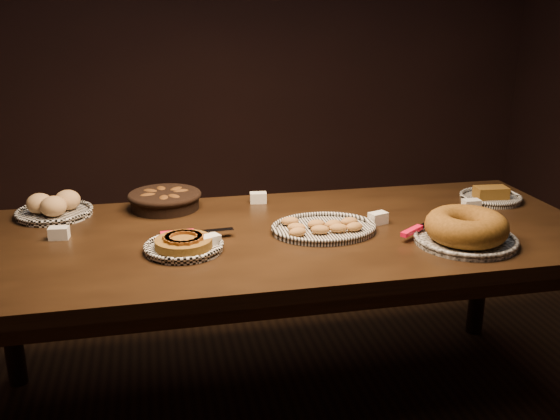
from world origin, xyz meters
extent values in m
plane|color=black|center=(0.00, 0.00, 0.00)|extent=(5.00, 5.00, 0.00)
cube|color=black|center=(0.00, 0.00, 0.72)|extent=(2.40, 1.00, 0.05)
cylinder|color=black|center=(-1.08, 0.38, 0.35)|extent=(0.08, 0.08, 0.70)
cylinder|color=black|center=(1.08, 0.38, 0.35)|extent=(0.08, 0.08, 0.70)
torus|color=white|center=(-0.36, -0.11, 0.77)|extent=(0.28, 0.28, 0.02)
cylinder|color=#492A0E|center=(-0.36, -0.11, 0.78)|extent=(0.26, 0.26, 0.03)
cube|color=#562E0E|center=(-0.31, -0.13, 0.80)|extent=(0.04, 0.07, 0.01)
cube|color=#562E0E|center=(-0.31, -0.11, 0.80)|extent=(0.03, 0.07, 0.01)
cube|color=#562E0E|center=(-0.32, -0.08, 0.80)|extent=(0.05, 0.07, 0.01)
cube|color=#562E0E|center=(-0.34, -0.07, 0.80)|extent=(0.07, 0.05, 0.01)
cube|color=#562E0E|center=(-0.36, -0.06, 0.80)|extent=(0.07, 0.02, 0.01)
cube|color=#562E0E|center=(-0.39, -0.07, 0.80)|extent=(0.07, 0.05, 0.01)
cube|color=#562E0E|center=(-0.41, -0.08, 0.80)|extent=(0.06, 0.07, 0.01)
cube|color=#562E0E|center=(-0.42, -0.11, 0.80)|extent=(0.03, 0.07, 0.01)
cube|color=#562E0E|center=(-0.41, -0.13, 0.80)|extent=(0.04, 0.07, 0.01)
cube|color=#562E0E|center=(-0.40, -0.15, 0.80)|extent=(0.06, 0.06, 0.01)
cube|color=#562E0E|center=(-0.38, -0.17, 0.80)|extent=(0.07, 0.04, 0.01)
cube|color=#562E0E|center=(-0.35, -0.17, 0.80)|extent=(0.07, 0.03, 0.01)
cube|color=#562E0E|center=(-0.33, -0.16, 0.80)|extent=(0.06, 0.06, 0.01)
cube|color=#FF0C3B|center=(-0.38, -0.02, 0.78)|extent=(0.12, 0.03, 0.02)
cube|color=silver|center=(-0.25, -0.01, 0.78)|extent=(0.15, 0.04, 0.00)
torus|color=black|center=(0.16, -0.03, 0.77)|extent=(0.32, 0.32, 0.02)
ellipsoid|color=#92602A|center=(0.05, -0.09, 0.78)|extent=(0.08, 0.06, 0.03)
ellipsoid|color=#92602A|center=(0.13, -0.08, 0.78)|extent=(0.08, 0.06, 0.03)
ellipsoid|color=#92602A|center=(0.20, -0.08, 0.78)|extent=(0.07, 0.05, 0.03)
ellipsoid|color=#92602A|center=(0.27, -0.08, 0.78)|extent=(0.08, 0.06, 0.03)
ellipsoid|color=#92602A|center=(0.05, -0.04, 0.78)|extent=(0.08, 0.06, 0.03)
ellipsoid|color=#92602A|center=(0.14, -0.02, 0.78)|extent=(0.07, 0.05, 0.03)
ellipsoid|color=#92602A|center=(0.20, -0.04, 0.78)|extent=(0.08, 0.06, 0.03)
ellipsoid|color=#92602A|center=(0.27, -0.02, 0.78)|extent=(0.07, 0.05, 0.03)
ellipsoid|color=#92602A|center=(0.05, 0.03, 0.78)|extent=(0.07, 0.05, 0.03)
torus|color=black|center=(0.63, -0.25, 0.77)|extent=(0.37, 0.37, 0.02)
torus|color=brown|center=(0.63, -0.25, 0.81)|extent=(0.37, 0.37, 0.10)
cube|color=#FF0C3B|center=(0.46, -0.17, 0.78)|extent=(0.11, 0.09, 0.02)
cube|color=silver|center=(0.56, -0.09, 0.78)|extent=(0.14, 0.11, 0.00)
cylinder|color=black|center=(-0.41, 0.38, 0.79)|extent=(0.36, 0.36, 0.07)
torus|color=black|center=(-0.41, 0.38, 0.81)|extent=(0.31, 0.31, 0.02)
ellipsoid|color=#39200B|center=(-0.34, 0.39, 0.81)|extent=(0.10, 0.07, 0.04)
ellipsoid|color=#39200B|center=(-0.36, 0.43, 0.81)|extent=(0.10, 0.10, 0.04)
ellipsoid|color=#39200B|center=(-0.42, 0.45, 0.81)|extent=(0.06, 0.10, 0.04)
ellipsoid|color=#39200B|center=(-0.47, 0.42, 0.81)|extent=(0.10, 0.09, 0.04)
ellipsoid|color=#39200B|center=(-0.48, 0.36, 0.81)|extent=(0.10, 0.07, 0.04)
ellipsoid|color=#39200B|center=(-0.41, 0.31, 0.81)|extent=(0.06, 0.09, 0.04)
ellipsoid|color=#39200B|center=(-0.37, 0.32, 0.81)|extent=(0.09, 0.10, 0.04)
torus|color=white|center=(-0.85, 0.38, 0.77)|extent=(0.30, 0.30, 0.02)
ellipsoid|color=tan|center=(-0.91, 0.38, 0.80)|extent=(0.10, 0.10, 0.08)
ellipsoid|color=tan|center=(-0.80, 0.41, 0.80)|extent=(0.10, 0.10, 0.08)
ellipsoid|color=tan|center=(-0.85, 0.33, 0.80)|extent=(0.10, 0.10, 0.08)
torus|color=black|center=(0.98, 0.20, 0.77)|extent=(0.26, 0.26, 0.02)
cube|color=#492A0E|center=(0.98, 0.20, 0.79)|extent=(0.14, 0.09, 0.05)
cube|color=white|center=(-0.27, -0.11, 0.77)|extent=(0.08, 0.07, 0.04)
cube|color=white|center=(-0.01, 0.38, 0.77)|extent=(0.07, 0.05, 0.04)
cube|color=white|center=(0.40, 0.01, 0.77)|extent=(0.08, 0.06, 0.04)
cube|color=white|center=(-0.80, 0.10, 0.77)|extent=(0.07, 0.05, 0.04)
cube|color=white|center=(0.83, 0.09, 0.77)|extent=(0.07, 0.05, 0.04)
camera|label=1|loc=(-0.46, -2.15, 1.55)|focal=40.00mm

